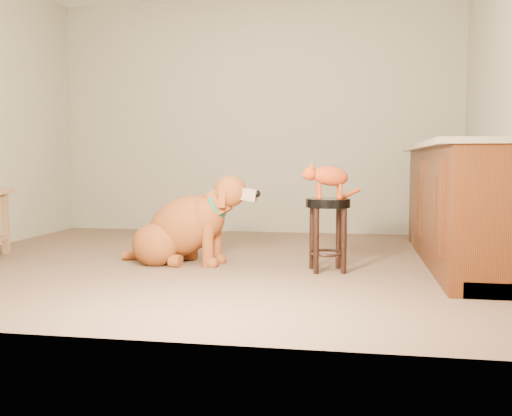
% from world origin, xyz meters
% --- Properties ---
extents(floor, '(4.50, 4.00, 0.01)m').
position_xyz_m(floor, '(0.00, 0.00, 0.00)').
color(floor, brown).
rests_on(floor, ground).
extents(room_shell, '(4.54, 4.04, 2.62)m').
position_xyz_m(room_shell, '(0.00, 0.00, 1.68)').
color(room_shell, '#9E997F').
rests_on(room_shell, ground).
extents(cabinet_run, '(0.70, 2.56, 0.94)m').
position_xyz_m(cabinet_run, '(1.94, 0.30, 0.44)').
color(cabinet_run, '#49210D').
rests_on(cabinet_run, ground).
extents(padded_stool, '(0.33, 0.33, 0.53)m').
position_xyz_m(padded_stool, '(0.91, -0.23, 0.38)').
color(padded_stool, black).
rests_on(padded_stool, ground).
extents(wood_stool, '(0.45, 0.45, 0.66)m').
position_xyz_m(wood_stool, '(1.85, 1.21, 0.34)').
color(wood_stool, brown).
rests_on(wood_stool, ground).
extents(golden_retriever, '(1.16, 0.60, 0.74)m').
position_xyz_m(golden_retriever, '(-0.21, -0.10, 0.28)').
color(golden_retriever, brown).
rests_on(golden_retriever, ground).
extents(tabby_kitten, '(0.43, 0.24, 0.29)m').
position_xyz_m(tabby_kitten, '(0.90, -0.23, 0.69)').
color(tabby_kitten, '#A03610').
rests_on(tabby_kitten, padded_stool).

